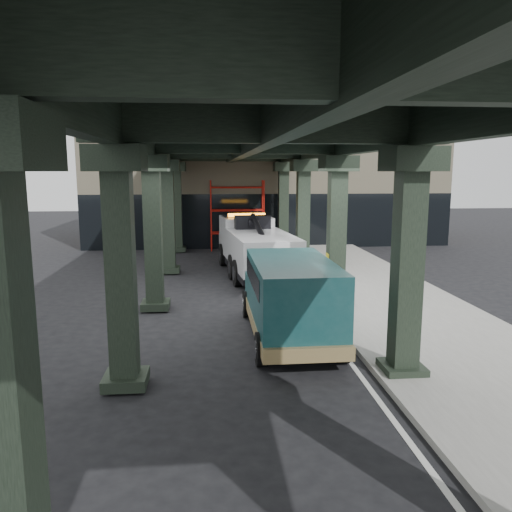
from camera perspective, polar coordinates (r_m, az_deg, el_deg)
ground at (r=14.90m, az=1.06°, el=-7.93°), size 90.00×90.00×0.00m
sidewalk at (r=17.79m, az=14.93°, el=-5.09°), size 5.00×40.00×0.15m
lane_stripe at (r=17.05m, az=6.01°, el=-5.69°), size 0.12×38.00×0.01m
viaduct at (r=16.19m, az=-1.14°, el=13.05°), size 7.40×32.00×6.40m
building at (r=34.31m, az=0.67°, el=8.81°), size 22.00×10.00×8.00m
scaffolding at (r=28.90m, az=-2.18°, el=4.89°), size 3.08×0.88×4.00m
tow_truck at (r=21.94m, az=-0.24°, el=1.29°), size 3.09×8.38×2.69m
towed_van at (r=13.39m, az=3.91°, el=-4.65°), size 2.25×5.52×2.23m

